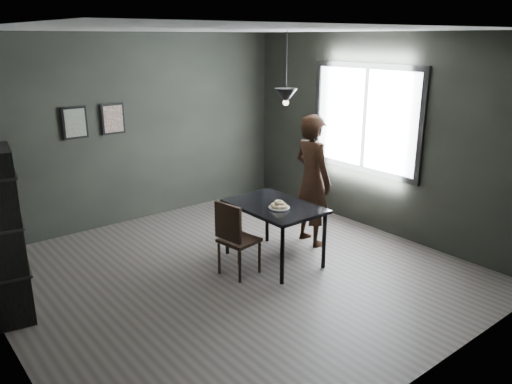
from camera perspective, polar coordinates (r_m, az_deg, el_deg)
ground at (r=6.10m, az=-2.30°, el=-9.28°), size 5.00×5.00×0.00m
back_wall at (r=7.73m, az=-13.61°, el=6.95°), size 5.00×0.10×2.80m
ceiling at (r=5.45m, az=-2.67°, el=18.05°), size 5.00×5.00×0.02m
window_assembly at (r=7.40m, az=12.31°, el=8.17°), size 0.04×1.96×1.56m
cafe_table at (r=6.18m, az=2.10°, el=-2.14°), size 0.80×1.20×0.75m
white_plate at (r=6.02m, az=2.66°, el=-1.84°), size 0.23×0.23×0.01m
donut_pile at (r=6.00m, az=2.67°, el=-1.51°), size 0.22×0.22×0.09m
woman at (r=6.73m, az=6.46°, el=1.34°), size 0.49×0.69×1.78m
wood_chair at (r=5.84m, az=-2.51°, el=-4.88°), size 0.46×0.46×0.92m
shelf_unit at (r=5.45m, az=-26.86°, el=-4.55°), size 0.42×0.63×1.75m
pendant_lamp at (r=6.10m, az=3.43°, el=10.91°), size 0.28×0.28×0.86m
framed_print_left at (r=7.34m, az=-19.99°, el=7.44°), size 0.34×0.04×0.44m
framed_print_right at (r=7.53m, az=-16.03°, el=8.04°), size 0.34×0.04×0.44m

